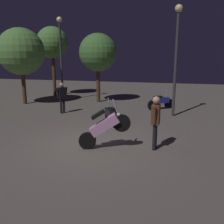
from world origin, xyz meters
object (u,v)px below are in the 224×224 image
motorcycle_blue_parked_left (161,102)px  streetlamp_near (61,49)px  person_rider_beside (62,95)px  motorcycle_black_parked_right (111,114)px  motorcycle_pink_foreground (104,127)px  person_bystander_far (156,118)px  streetlamp_far (177,48)px

motorcycle_blue_parked_left → streetlamp_near: bearing=132.8°
person_rider_beside → motorcycle_black_parked_right: bearing=12.5°
motorcycle_black_parked_right → person_rider_beside: person_rider_beside is taller
motorcycle_black_parked_right → streetlamp_near: (-4.52, 4.81, 2.91)m
motorcycle_pink_foreground → person_bystander_far: 1.64m
motorcycle_blue_parked_left → streetlamp_near: streetlamp_near is taller
person_rider_beside → streetlamp_far: (5.60, 0.78, 2.35)m
motorcycle_blue_parked_left → streetlamp_near: 7.22m
motorcycle_black_parked_right → streetlamp_far: streetlamp_far is taller
person_bystander_far → streetlamp_far: size_ratio=0.33×
motorcycle_black_parked_right → person_bystander_far: bearing=-170.4°
motorcycle_black_parked_right → streetlamp_far: 4.47m
motorcycle_black_parked_right → streetlamp_far: size_ratio=0.28×
person_rider_beside → person_bystander_far: bearing=0.0°
motorcycle_pink_foreground → motorcycle_black_parked_right: size_ratio=1.10×
person_rider_beside → streetlamp_near: 4.46m
streetlamp_near → motorcycle_black_parked_right: bearing=-46.8°
motorcycle_pink_foreground → streetlamp_far: size_ratio=0.31×
motorcycle_pink_foreground → motorcycle_blue_parked_left: bearing=62.2°
person_bystander_far → person_rider_beside: bearing=-33.4°
motorcycle_pink_foreground → person_rider_beside: bearing=113.5°
motorcycle_black_parked_right → streetlamp_near: streetlamp_near is taller
motorcycle_pink_foreground → streetlamp_near: size_ratio=0.31×
streetlamp_far → streetlamp_near: bearing=159.9°
motorcycle_black_parked_right → person_rider_beside: 3.31m
motorcycle_blue_parked_left → motorcycle_black_parked_right: (-1.97, -3.63, 0.00)m
person_rider_beside → streetlamp_far: 6.13m
motorcycle_blue_parked_left → streetlamp_far: 3.27m
motorcycle_black_parked_right → motorcycle_pink_foreground: bearing=160.3°
motorcycle_black_parked_right → person_bystander_far: person_bystander_far is taller
motorcycle_black_parked_right → streetlamp_far: (2.66, 2.18, 2.86)m
streetlamp_near → streetlamp_far: streetlamp_near is taller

